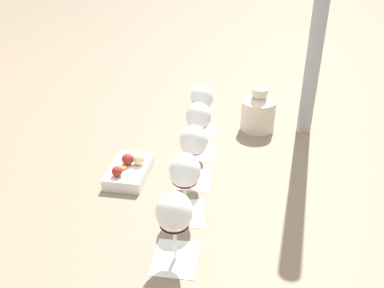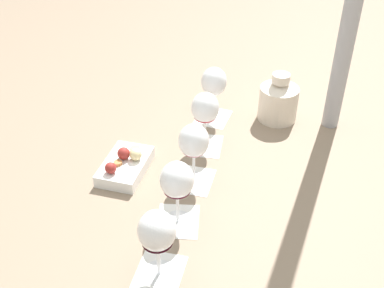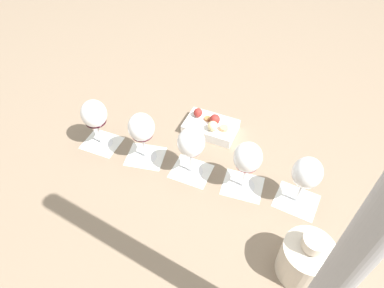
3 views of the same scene
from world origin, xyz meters
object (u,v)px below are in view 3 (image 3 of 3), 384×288
snack_dish (211,126)px  wine_glass_0 (306,175)px  wine_glass_2 (192,144)px  ceramic_vase (306,258)px  wine_glass_1 (247,160)px  wine_glass_3 (142,129)px  wine_glass_4 (94,116)px  umbrella_pole (374,230)px

snack_dish → wine_glass_0: bearing=132.4°
wine_glass_2 → snack_dish: 0.21m
wine_glass_2 → ceramic_vase: 0.40m
wine_glass_1 → wine_glass_3: size_ratio=1.00×
ceramic_vase → snack_dish: 0.52m
wine_glass_3 → ceramic_vase: (-0.42, 0.34, -0.05)m
wine_glass_2 → wine_glass_4: (0.30, -0.10, 0.00)m
wine_glass_2 → wine_glass_4: bearing=-18.3°
wine_glass_4 → snack_dish: (-0.35, -0.08, -0.10)m
umbrella_pole → wine_glass_3: bearing=-52.9°
wine_glass_3 → umbrella_pole: 0.71m
wine_glass_4 → umbrella_pole: 0.83m
snack_dish → umbrella_pole: size_ratio=0.21×
wine_glass_1 → umbrella_pole: size_ratio=0.18×
wine_glass_1 → wine_glass_4: (0.45, -0.15, 0.00)m
wine_glass_0 → wine_glass_2: bearing=-17.4°
snack_dish → wine_glass_4: bearing=12.2°
snack_dish → wine_glass_3: bearing=32.1°
ceramic_vase → snack_dish: size_ratio=0.78×
wine_glass_0 → wine_glass_1: same height
wine_glass_4 → wine_glass_3: bearing=161.6°
wine_glass_0 → snack_dish: wine_glass_0 is taller
wine_glass_3 → snack_dish: bearing=-147.9°
wine_glass_1 → wine_glass_3: 0.31m
wine_glass_2 → wine_glass_3: size_ratio=1.00×
wine_glass_2 → snack_dish: (-0.05, -0.17, -0.10)m
snack_dish → wine_glass_2: bearing=72.7°
wine_glass_2 → wine_glass_4: size_ratio=1.00×
wine_glass_1 → wine_glass_2: size_ratio=1.00×
umbrella_pole → wine_glass_0: bearing=-101.3°
wine_glass_0 → snack_dish: bearing=-47.6°
wine_glass_4 → wine_glass_2: bearing=161.7°
wine_glass_4 → umbrella_pole: umbrella_pole is taller
wine_glass_2 → umbrella_pole: bearing=117.0°
wine_glass_2 → ceramic_vase: bearing=133.5°
wine_glass_3 → wine_glass_0: bearing=162.3°
umbrella_pole → ceramic_vase: bearing=-107.3°
wine_glass_1 → umbrella_pole: (-0.08, 0.40, 0.35)m
wine_glass_3 → ceramic_vase: wine_glass_3 is taller
wine_glass_4 → wine_glass_1: bearing=161.7°
wine_glass_3 → ceramic_vase: 0.54m
wine_glass_3 → umbrella_pole: bearing=127.1°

